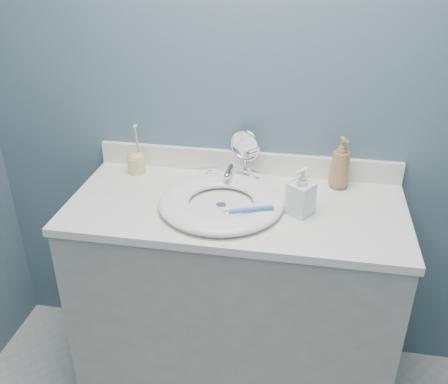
% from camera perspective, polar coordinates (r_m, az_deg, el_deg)
% --- Properties ---
extents(back_wall, '(2.20, 0.02, 2.40)m').
position_cam_1_polar(back_wall, '(1.93, 2.80, 10.98)').
color(back_wall, slate).
rests_on(back_wall, ground).
extents(vanity_cabinet, '(1.20, 0.55, 0.85)m').
position_cam_1_polar(vanity_cabinet, '(2.07, 1.25, -12.33)').
color(vanity_cabinet, '#ADA89E').
rests_on(vanity_cabinet, ground).
extents(countertop, '(1.22, 0.57, 0.03)m').
position_cam_1_polar(countertop, '(1.82, 1.39, -1.75)').
color(countertop, white).
rests_on(countertop, vanity_cabinet).
extents(backsplash, '(1.22, 0.02, 0.09)m').
position_cam_1_polar(backsplash, '(2.02, 2.58, 3.41)').
color(backsplash, white).
rests_on(backsplash, countertop).
extents(basin, '(0.45, 0.45, 0.04)m').
position_cam_1_polar(basin, '(1.78, -0.33, -1.13)').
color(basin, white).
rests_on(basin, countertop).
extents(drain, '(0.04, 0.04, 0.01)m').
position_cam_1_polar(drain, '(1.79, -0.33, -1.55)').
color(drain, silver).
rests_on(drain, countertop).
extents(faucet, '(0.25, 0.13, 0.07)m').
position_cam_1_polar(faucet, '(1.95, 0.72, 1.89)').
color(faucet, silver).
rests_on(faucet, countertop).
extents(makeup_mirror, '(0.13, 0.07, 0.19)m').
position_cam_1_polar(makeup_mirror, '(1.98, 2.43, 4.74)').
color(makeup_mirror, silver).
rests_on(makeup_mirror, countertop).
extents(soap_bottle_amber, '(0.10, 0.10, 0.20)m').
position_cam_1_polar(soap_bottle_amber, '(1.93, 13.19, 3.26)').
color(soap_bottle_amber, '#A27649').
rests_on(soap_bottle_amber, countertop).
extents(soap_bottle_clear, '(0.11, 0.11, 0.17)m').
position_cam_1_polar(soap_bottle_clear, '(1.73, 8.83, 0.07)').
color(soap_bottle_clear, white).
rests_on(soap_bottle_clear, countertop).
extents(toothbrush_holder, '(0.07, 0.07, 0.21)m').
position_cam_1_polar(toothbrush_holder, '(2.05, -10.00, 3.41)').
color(toothbrush_holder, '#E4CE72').
rests_on(toothbrush_holder, countertop).
extents(toothbrush_lying, '(0.17, 0.08, 0.02)m').
position_cam_1_polar(toothbrush_lying, '(1.68, 2.88, -2.06)').
color(toothbrush_lying, '#3B73D4').
rests_on(toothbrush_lying, basin).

